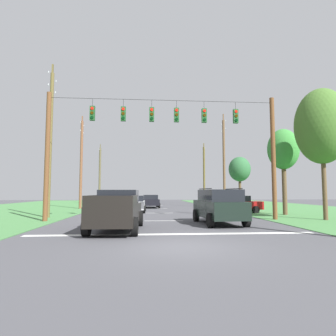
% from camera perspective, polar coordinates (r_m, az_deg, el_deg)
% --- Properties ---
extents(ground_plane, '(120.00, 120.00, 0.00)m').
position_cam_1_polar(ground_plane, '(10.17, 2.50, -15.19)').
color(ground_plane, '#47474C').
extents(shoulder_grass_right, '(16.00, 80.00, 0.03)m').
position_cam_1_polar(shoulder_grass_right, '(29.62, 28.31, -7.73)').
color(shoulder_grass_right, '#468144').
rests_on(shoulder_grass_right, ground).
extents(stop_bar_stripe, '(12.73, 0.45, 0.01)m').
position_cam_1_polar(stop_bar_stripe, '(13.04, 0.91, -12.86)').
color(stop_bar_stripe, white).
rests_on(stop_bar_stripe, ground).
extents(lane_dash_0, '(2.50, 0.15, 0.01)m').
position_cam_1_polar(lane_dash_0, '(18.98, -0.81, -10.31)').
color(lane_dash_0, white).
rests_on(lane_dash_0, ground).
extents(lane_dash_1, '(2.50, 0.15, 0.01)m').
position_cam_1_polar(lane_dash_1, '(25.84, -1.79, -8.83)').
color(lane_dash_1, white).
rests_on(lane_dash_1, ground).
extents(lane_dash_2, '(2.50, 0.15, 0.01)m').
position_cam_1_polar(lane_dash_2, '(32.90, -2.37, -7.95)').
color(lane_dash_2, white).
rests_on(lane_dash_2, ground).
extents(lane_dash_3, '(2.50, 0.15, 0.01)m').
position_cam_1_polar(lane_dash_3, '(40.17, -2.75, -7.37)').
color(lane_dash_3, white).
rests_on(lane_dash_3, ground).
extents(overhead_signal_span, '(15.21, 0.31, 8.31)m').
position_cam_1_polar(overhead_signal_span, '(19.17, -0.81, 4.24)').
color(overhead_signal_span, brown).
rests_on(overhead_signal_span, ground).
extents(pickup_truck, '(2.48, 5.49, 1.95)m').
position_cam_1_polar(pickup_truck, '(14.43, -9.93, -8.16)').
color(pickup_truck, black).
rests_on(pickup_truck, ground).
extents(suv_black, '(2.41, 4.89, 2.05)m').
position_cam_1_polar(suv_black, '(17.20, 9.97, -7.29)').
color(suv_black, black).
rests_on(suv_black, ground).
extents(distant_car_crossing_white, '(2.08, 4.33, 1.52)m').
position_cam_1_polar(distant_car_crossing_white, '(26.98, -6.59, -6.96)').
color(distant_car_crossing_white, silver).
rests_on(distant_car_crossing_white, ground).
extents(distant_car_oncoming, '(2.19, 4.38, 1.52)m').
position_cam_1_polar(distant_car_oncoming, '(34.48, -3.48, -6.49)').
color(distant_car_oncoming, black).
rests_on(distant_car_oncoming, ground).
extents(distant_car_far_parked, '(4.42, 2.26, 1.52)m').
position_cam_1_polar(distant_car_far_parked, '(27.00, 13.37, -6.86)').
color(distant_car_far_parked, maroon).
rests_on(distant_car_far_parked, ground).
extents(utility_pole_mid_right, '(0.29, 1.95, 11.24)m').
position_cam_1_polar(utility_pole_mid_right, '(35.19, 10.94, 1.38)').
color(utility_pole_mid_right, brown).
rests_on(utility_pole_mid_right, ground).
extents(utility_pole_far_right, '(0.31, 1.66, 9.54)m').
position_cam_1_polar(utility_pole_far_right, '(45.85, 7.11, -1.25)').
color(utility_pole_far_right, brown).
rests_on(utility_pole_far_right, ground).
extents(utility_pole_mid_left, '(0.27, 1.81, 11.36)m').
position_cam_1_polar(utility_pole_mid_left, '(22.95, -22.13, 5.25)').
color(utility_pole_mid_left, brown).
rests_on(utility_pole_mid_left, ground).
extents(utility_pole_far_left, '(0.30, 1.69, 10.45)m').
position_cam_1_polar(utility_pole_far_left, '(33.92, -16.68, 1.10)').
color(utility_pole_far_left, brown).
rests_on(utility_pole_far_left, ground).
extents(utility_pole_distant_right, '(0.32, 1.72, 9.37)m').
position_cam_1_polar(utility_pole_distant_right, '(46.52, -13.26, -1.34)').
color(utility_pole_distant_right, brown).
rests_on(utility_pole_distant_right, ground).
extents(tree_roadside_right, '(2.82, 2.82, 6.44)m').
position_cam_1_polar(tree_roadside_right, '(38.97, 13.89, -0.29)').
color(tree_roadside_right, brown).
rests_on(tree_roadside_right, ground).
extents(tree_roadside_far_right, '(2.51, 2.51, 7.02)m').
position_cam_1_polar(tree_roadside_far_right, '(25.62, 21.69, 3.27)').
color(tree_roadside_far_right, brown).
rests_on(tree_roadside_far_right, ground).
extents(tree_roadside_left, '(3.48, 3.48, 8.81)m').
position_cam_1_polar(tree_roadside_left, '(22.20, 27.96, 7.23)').
color(tree_roadside_left, brown).
rests_on(tree_roadside_left, ground).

